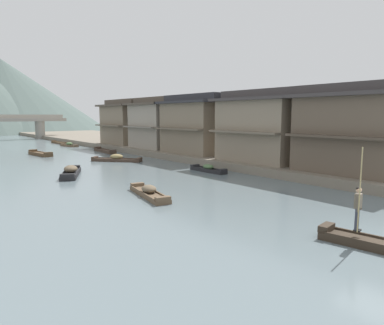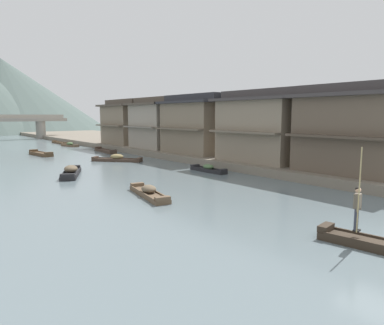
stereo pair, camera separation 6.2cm
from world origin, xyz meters
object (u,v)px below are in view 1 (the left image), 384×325
boat_midriver_drifting (208,169)px  house_waterfront_second (266,127)px  boat_midriver_upstream (105,151)px  boat_moored_far (71,172)px  house_waterfront_nearest (355,129)px  boat_upstream_distant (59,143)px  house_waterfront_tall (196,125)px  boatman_person (358,203)px  boat_moored_third (117,159)px  boat_crossing_west (40,154)px  boat_moored_second (69,145)px  house_waterfront_narrow (160,123)px  house_waterfront_far (127,122)px  boat_moored_nearest (149,193)px

boat_midriver_drifting → house_waterfront_second: 6.61m
boat_midriver_upstream → boat_moored_far: bearing=-123.7°
house_waterfront_nearest → boat_midriver_upstream: bearing=99.8°
boat_upstream_distant → house_waterfront_second: (5.13, -38.49, 3.51)m
house_waterfront_tall → boatman_person: bearing=-117.0°
boat_moored_third → boat_crossing_west: boat_moored_third is taller
boat_moored_second → boat_midriver_upstream: 11.15m
boat_crossing_west → house_waterfront_nearest: (12.40, -30.63, 3.46)m
house_waterfront_second → boat_midriver_upstream: bearing=104.0°
boat_midriver_upstream → house_waterfront_nearest: (5.06, -29.16, 3.47)m
house_waterfront_nearest → boat_upstream_distant: bearing=96.0°
boatman_person → boat_moored_third: size_ratio=0.66×
boat_moored_second → boat_midriver_drifting: (0.28, -30.85, -0.01)m
house_waterfront_tall → house_waterfront_narrow: (0.52, 7.59, 0.00)m
boat_crossing_west → house_waterfront_far: size_ratio=0.61×
boat_upstream_distant → house_waterfront_second: bearing=-82.4°
boat_moored_far → house_waterfront_tall: house_waterfront_tall is taller
house_waterfront_far → boat_midriver_upstream: bearing=-147.5°
boat_midriver_upstream → house_waterfront_second: (5.29, -21.23, 3.47)m
boat_upstream_distant → house_waterfront_nearest: size_ratio=0.71×
boat_upstream_distant → house_waterfront_far: house_waterfront_far is taller
boat_moored_nearest → boat_moored_second: boat_moored_nearest is taller
boatman_person → boat_moored_second: boatman_person is taller
boat_midriver_drifting → house_waterfront_narrow: (5.37, 14.94, 3.42)m
boat_moored_second → boat_moored_far: (-9.19, -25.59, 0.05)m
boatman_person → boat_midriver_upstream: (6.97, 35.31, -1.35)m
house_waterfront_nearest → house_waterfront_tall: 16.80m
house_waterfront_tall → boat_upstream_distant: bearing=98.7°
boat_moored_second → boatman_person: bearing=-98.0°
house_waterfront_narrow → boat_moored_nearest: bearing=-125.7°
boatman_person → boat_crossing_west: bearing=90.6°
boat_moored_nearest → house_waterfront_far: bearing=63.3°
house_waterfront_second → boat_moored_second: bearing=100.0°
boat_crossing_west → house_waterfront_narrow: 14.44m
house_waterfront_tall → house_waterfront_far: size_ratio=1.05×
boat_moored_third → house_waterfront_nearest: 22.02m
boat_midriver_drifting → house_waterfront_second: house_waterfront_second is taller
house_waterfront_second → boat_moored_far: bearing=155.6°
house_waterfront_nearest → house_waterfront_second: bearing=88.3°
boat_moored_far → boat_crossing_west: 16.09m
house_waterfront_nearest → boat_moored_far: bearing=135.0°
boat_crossing_west → house_waterfront_second: size_ratio=0.58×
boat_midriver_upstream → house_waterfront_tall: 13.68m
boat_midriver_upstream → house_waterfront_tall: bearing=-69.2°
boat_moored_third → house_waterfront_nearest: (7.99, -20.23, 3.39)m
boat_moored_second → house_waterfront_second: (5.73, -32.37, 3.41)m
boatman_person → house_waterfront_second: size_ratio=0.37×
house_waterfront_tall → boat_midriver_upstream: bearing=110.8°
boat_moored_second → boat_upstream_distant: size_ratio=0.67×
house_waterfront_second → house_waterfront_tall: (-0.59, 8.86, 0.00)m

